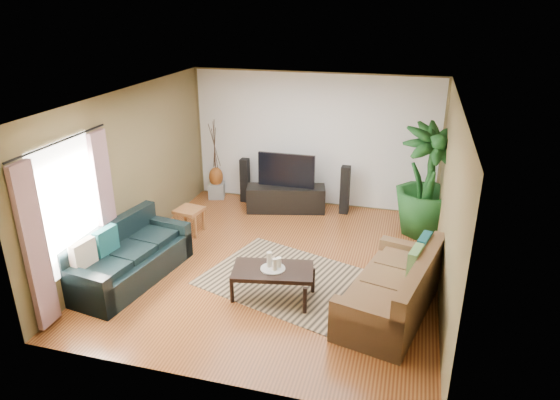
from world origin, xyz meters
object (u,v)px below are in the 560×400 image
(tv_stand, at_px, (286,199))
(potted_plant, at_px, (428,181))
(sofa_left, at_px, (129,254))
(side_table, at_px, (190,221))
(pedestal, at_px, (217,190))
(vase, at_px, (216,177))
(coffee_table, at_px, (273,283))
(sofa_right, at_px, (391,284))
(speaker_right, at_px, (345,190))
(television, at_px, (286,170))
(speaker_left, at_px, (245,180))

(tv_stand, distance_m, potted_plant, 2.79)
(sofa_left, height_order, side_table, sofa_left)
(pedestal, distance_m, vase, 0.31)
(coffee_table, height_order, pedestal, coffee_table)
(sofa_right, height_order, side_table, sofa_right)
(speaker_right, xyz_separation_m, potted_plant, (1.52, -0.51, 0.51))
(television, bearing_deg, potted_plant, -6.81)
(potted_plant, height_order, side_table, potted_plant)
(sofa_left, height_order, television, television)
(television, distance_m, speaker_right, 1.22)
(speaker_left, xyz_separation_m, pedestal, (-0.66, 0.03, -0.30))
(sofa_left, height_order, speaker_left, speaker_left)
(potted_plant, height_order, vase, potted_plant)
(coffee_table, distance_m, vase, 4.09)
(coffee_table, distance_m, television, 3.25)
(television, height_order, side_table, television)
(sofa_right, relative_size, coffee_table, 1.84)
(pedestal, xyz_separation_m, side_table, (0.19, -1.76, 0.07))
(vase, bearing_deg, sofa_right, -40.38)
(television, bearing_deg, coffee_table, -78.71)
(speaker_left, height_order, vase, speaker_left)
(television, distance_m, side_table, 2.14)
(potted_plant, bearing_deg, speaker_right, 161.53)
(vase, relative_size, side_table, 0.88)
(sofa_left, distance_m, pedestal, 3.50)
(television, bearing_deg, pedestal, 170.08)
(side_table, bearing_deg, pedestal, 96.21)
(tv_stand, relative_size, speaker_left, 1.67)
(television, relative_size, pedestal, 3.51)
(sofa_left, distance_m, potted_plant, 5.19)
(vase, bearing_deg, speaker_right, -1.96)
(sofa_left, relative_size, speaker_left, 2.20)
(tv_stand, bearing_deg, speaker_right, -3.40)
(coffee_table, distance_m, tv_stand, 3.17)
(sofa_right, xyz_separation_m, pedestal, (-3.88, 3.30, -0.26))
(sofa_right, bearing_deg, coffee_table, -72.23)
(speaker_left, height_order, pedestal, speaker_left)
(pedestal, bearing_deg, vase, 0.00)
(vase, bearing_deg, side_table, -83.79)
(sofa_right, bearing_deg, television, -129.29)
(tv_stand, distance_m, vase, 1.66)
(sofa_left, height_order, speaker_right, speaker_right)
(pedestal, distance_m, side_table, 1.77)
(speaker_right, bearing_deg, side_table, -147.29)
(coffee_table, bearing_deg, sofa_left, 171.18)
(coffee_table, distance_m, speaker_right, 3.37)
(pedestal, relative_size, vase, 0.78)
(side_table, bearing_deg, vase, 96.21)
(television, bearing_deg, vase, 170.08)
(sofa_left, bearing_deg, speaker_left, -1.88)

